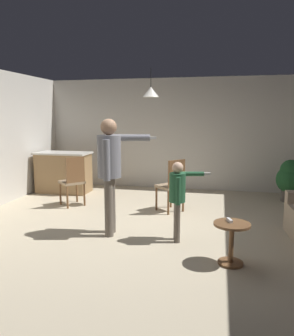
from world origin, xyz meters
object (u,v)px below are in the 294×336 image
at_px(person_adult, 110,164).
at_px(dining_chair_near_wall, 73,179).
at_px(dining_chair_by_counter, 172,183).
at_px(side_table_by_couch, 231,238).
at_px(person_child, 178,192).
at_px(potted_plant_corner, 290,179).
at_px(spare_remote_on_table, 230,220).
at_px(kitchen_counter, 64,172).

distance_m(person_adult, dining_chair_near_wall, 1.93).
distance_m(dining_chair_by_counter, dining_chair_near_wall, 1.99).
height_order(side_table_by_couch, person_child, person_child).
relative_size(person_adult, dining_chair_by_counter, 1.75).
xyz_separation_m(person_child, dining_chair_by_counter, (-0.29, 1.45, -0.17)).
relative_size(dining_chair_by_counter, dining_chair_near_wall, 1.00).
bearing_deg(person_child, side_table_by_couch, 38.05).
bearing_deg(dining_chair_by_counter, person_child, -127.05).
xyz_separation_m(person_child, potted_plant_corner, (2.02, 2.74, -0.23)).
height_order(person_adult, spare_remote_on_table, person_adult).
relative_size(kitchen_counter, person_adult, 0.72).
bearing_deg(dining_chair_near_wall, kitchen_counter, 76.09).
relative_size(person_child, spare_remote_on_table, 8.87).
xyz_separation_m(dining_chair_by_counter, spare_remote_on_table, (0.99, -2.02, -0.01)).
xyz_separation_m(dining_chair_near_wall, potted_plant_corner, (4.30, 1.32, -0.05)).
bearing_deg(person_child, person_adult, -104.98).
bearing_deg(spare_remote_on_table, potted_plant_corner, 68.26).
bearing_deg(dining_chair_near_wall, dining_chair_by_counter, -47.93).
relative_size(side_table_by_couch, dining_chair_by_counter, 0.52).
xyz_separation_m(kitchen_counter, potted_plant_corner, (5.05, 0.22, 0.01)).
relative_size(person_adult, potted_plant_corner, 1.97).
bearing_deg(person_child, potted_plant_corner, 131.91).
relative_size(side_table_by_couch, spare_remote_on_table, 4.00).
bearing_deg(kitchen_counter, spare_remote_on_table, -39.69).
height_order(person_child, potted_plant_corner, person_child).
bearing_deg(person_child, spare_remote_on_table, 39.08).
bearing_deg(kitchen_counter, side_table_by_couch, -39.89).
height_order(person_child, dining_chair_by_counter, person_child).
height_order(kitchen_counter, person_adult, person_adult).
bearing_deg(side_table_by_couch, kitchen_counter, 140.11).
bearing_deg(person_adult, spare_remote_on_table, 62.27).
bearing_deg(potted_plant_corner, dining_chair_near_wall, -162.98).
height_order(person_child, dining_chair_near_wall, person_child).
bearing_deg(dining_chair_by_counter, dining_chair_near_wall, 132.31).
distance_m(dining_chair_by_counter, spare_remote_on_table, 2.25).
distance_m(dining_chair_by_counter, potted_plant_corner, 2.65).
distance_m(kitchen_counter, dining_chair_near_wall, 1.34).
relative_size(kitchen_counter, dining_chair_by_counter, 1.26).
bearing_deg(side_table_by_couch, dining_chair_by_counter, 116.23).
xyz_separation_m(side_table_by_couch, person_child, (-0.73, 0.62, 0.39)).
relative_size(dining_chair_by_counter, potted_plant_corner, 1.12).
xyz_separation_m(kitchen_counter, dining_chair_by_counter, (2.74, -1.08, 0.07)).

